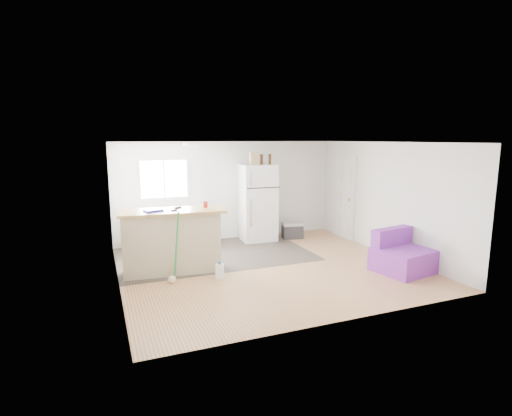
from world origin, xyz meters
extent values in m
cube|color=#935E3D|center=(0.00, 0.00, -0.01)|extent=(5.50, 5.00, 0.01)
cube|color=white|center=(0.00, 0.00, 2.40)|extent=(5.50, 5.00, 0.01)
cube|color=white|center=(0.00, 2.50, 1.20)|extent=(5.50, 0.01, 2.40)
cube|color=white|center=(0.00, -2.50, 1.20)|extent=(5.50, 0.01, 2.40)
cube|color=white|center=(-2.75, 0.00, 1.20)|extent=(0.01, 5.00, 2.40)
cube|color=white|center=(2.75, 0.00, 1.20)|extent=(0.01, 5.00, 2.40)
cube|color=#352F28|center=(-0.73, 1.25, 0.00)|extent=(4.05, 2.50, 0.00)
cube|color=white|center=(-1.55, 2.49, 1.55)|extent=(1.18, 0.04, 0.98)
cube|color=white|center=(-1.55, 2.47, 1.55)|extent=(1.05, 0.01, 0.85)
cube|color=white|center=(-1.55, 2.46, 1.55)|extent=(0.03, 0.02, 0.85)
cube|color=white|center=(2.72, 1.55, 1.01)|extent=(0.05, 0.82, 2.03)
cube|color=white|center=(2.73, 1.55, 1.02)|extent=(0.03, 0.92, 2.10)
sphere|color=gold|center=(2.67, 1.23, 1.00)|extent=(0.07, 0.07, 0.07)
cylinder|color=white|center=(-1.20, 1.20, 2.36)|extent=(0.30, 0.30, 0.07)
cube|color=white|center=(-1.51, 2.21, 0.40)|extent=(1.85, 0.64, 0.80)
cube|color=gray|center=(-1.51, 2.21, 0.82)|extent=(1.91, 0.68, 0.04)
cube|color=silver|center=(-1.51, 2.18, 0.82)|extent=(0.52, 0.41, 0.05)
cube|color=tan|center=(-1.77, 0.45, 0.56)|extent=(1.80, 0.79, 1.13)
cube|color=tan|center=(-1.74, 0.45, 1.15)|extent=(1.98, 0.92, 0.05)
cube|color=white|center=(0.62, 2.10, 0.93)|extent=(0.86, 0.81, 1.85)
cube|color=black|center=(0.62, 1.71, 1.33)|extent=(0.82, 0.06, 0.02)
cube|color=silver|center=(0.29, 1.71, 1.57)|extent=(0.03, 0.02, 0.33)
cube|color=silver|center=(0.29, 1.71, 0.76)|extent=(0.03, 0.02, 0.65)
cube|color=#2D2E30|center=(1.49, 1.91, 0.16)|extent=(0.55, 0.42, 0.33)
cube|color=gray|center=(1.49, 1.91, 0.36)|extent=(0.58, 0.45, 0.07)
cube|color=purple|center=(2.23, -1.17, 0.22)|extent=(1.08, 1.03, 0.44)
cube|color=purple|center=(2.23, -0.84, 0.61)|extent=(0.96, 0.38, 0.33)
cube|color=white|center=(-1.06, -0.25, 0.13)|extent=(0.17, 0.15, 0.27)
cylinder|color=blue|center=(-1.06, -0.25, 0.29)|extent=(0.07, 0.07, 0.05)
cylinder|color=green|center=(-1.77, -0.03, 0.65)|extent=(0.08, 0.33, 1.21)
sphere|color=beige|center=(-1.89, -0.15, 0.06)|extent=(0.14, 0.14, 0.14)
cylinder|color=red|center=(-1.11, 0.48, 1.24)|extent=(0.10, 0.10, 0.12)
cube|color=#1619D0|center=(-2.08, 0.42, 1.19)|extent=(0.36, 0.31, 0.04)
cube|color=black|center=(-1.61, 0.58, 1.19)|extent=(0.15, 0.10, 0.03)
cube|color=black|center=(-1.73, 0.34, 1.19)|extent=(0.11, 0.07, 0.03)
cube|color=tan|center=(0.49, 2.02, 2.00)|extent=(0.21, 0.11, 0.30)
cylinder|color=#3D1D0B|center=(0.69, 2.02, 1.98)|extent=(0.08, 0.08, 0.25)
cylinder|color=#3D1D0B|center=(0.91, 2.04, 1.98)|extent=(0.09, 0.09, 0.25)
camera|label=1|loc=(-3.00, -6.80, 2.47)|focal=28.00mm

